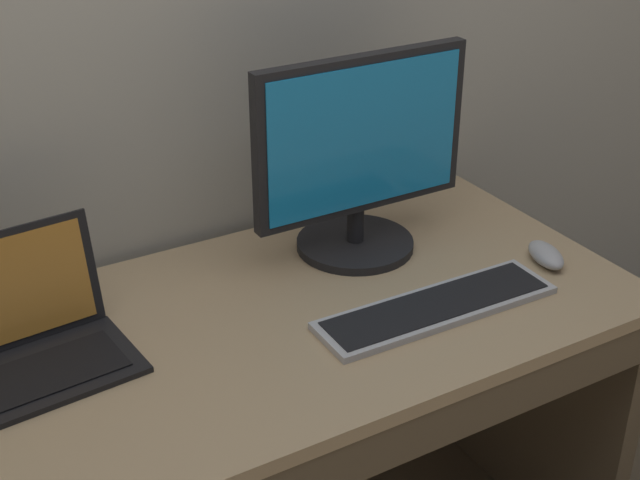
{
  "coord_description": "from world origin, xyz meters",
  "views": [
    {
      "loc": [
        -0.63,
        -1.29,
        1.7
      ],
      "look_at": [
        0.12,
        0.0,
        0.91
      ],
      "focal_mm": 49.94,
      "sensor_mm": 36.0,
      "label": 1
    }
  ],
  "objects_px": {
    "external_monitor": "(360,158)",
    "wired_keyboard": "(437,307)",
    "computer_mouse": "(546,255)",
    "laptop_black": "(24,338)"
  },
  "relations": [
    {
      "from": "external_monitor",
      "to": "computer_mouse",
      "type": "height_order",
      "value": "external_monitor"
    },
    {
      "from": "external_monitor",
      "to": "laptop_black",
      "type": "bearing_deg",
      "value": -175.13
    },
    {
      "from": "external_monitor",
      "to": "wired_keyboard",
      "type": "bearing_deg",
      "value": -90.13
    },
    {
      "from": "external_monitor",
      "to": "wired_keyboard",
      "type": "xyz_separation_m",
      "value": [
        -0.0,
        -0.29,
        -0.21
      ]
    },
    {
      "from": "laptop_black",
      "to": "wired_keyboard",
      "type": "xyz_separation_m",
      "value": [
        0.73,
        -0.22,
        -0.05
      ]
    },
    {
      "from": "wired_keyboard",
      "to": "external_monitor",
      "type": "bearing_deg",
      "value": 89.87
    },
    {
      "from": "external_monitor",
      "to": "wired_keyboard",
      "type": "distance_m",
      "value": 0.35
    },
    {
      "from": "laptop_black",
      "to": "wired_keyboard",
      "type": "relative_size",
      "value": 0.71
    },
    {
      "from": "external_monitor",
      "to": "computer_mouse",
      "type": "bearing_deg",
      "value": -38.36
    },
    {
      "from": "laptop_black",
      "to": "computer_mouse",
      "type": "relative_size",
      "value": 3.04
    }
  ]
}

